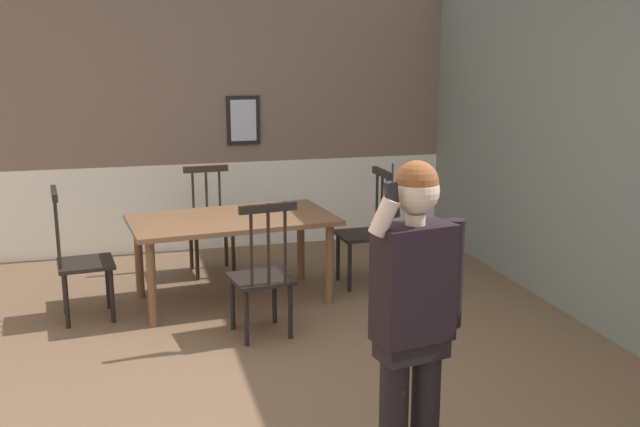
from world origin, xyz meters
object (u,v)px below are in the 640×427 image
Objects in this scene: dining_table at (232,227)px; chair_near_window at (80,259)px; chair_at_table_head at (262,275)px; chair_opposite_corner at (366,231)px; chair_by_doorway at (210,224)px; person_figure at (414,311)px.

chair_near_window reaches higher than dining_table.
chair_at_table_head is 1.48m from chair_opposite_corner.
chair_by_doorway is 0.61× the size of person_figure.
chair_at_table_head is 1.00× the size of chair_opposite_corner.
chair_at_table_head is 0.64× the size of person_figure.
person_figure is (0.52, -3.78, 0.45)m from chair_by_doorway.
chair_near_window is 1.01× the size of chair_at_table_head.
chair_at_table_head is (1.31, -0.71, -0.01)m from chair_near_window.
chair_opposite_corner is at bearing -115.82° from person_figure.
chair_by_doorway is 1.70m from chair_at_table_head.
chair_opposite_corner is 0.64× the size of person_figure.
person_figure is at bearing 163.98° from chair_opposite_corner.
chair_near_window is at bearing 142.71° from chair_at_table_head.
chair_at_table_head is at bearing 55.08° from chair_near_window.
chair_at_table_head is (0.09, -0.85, -0.16)m from dining_table.
chair_opposite_corner reaches higher than chair_at_table_head.
chair_near_window is at bearing -71.03° from person_figure.
chair_near_window is (-1.21, -0.13, -0.15)m from dining_table.
person_figure is (0.43, -2.93, 0.28)m from dining_table.
chair_opposite_corner reaches higher than chair_by_doorway.
person_figure is at bearing -89.45° from chair_at_table_head.
chair_near_window is 1.01× the size of chair_opposite_corner.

